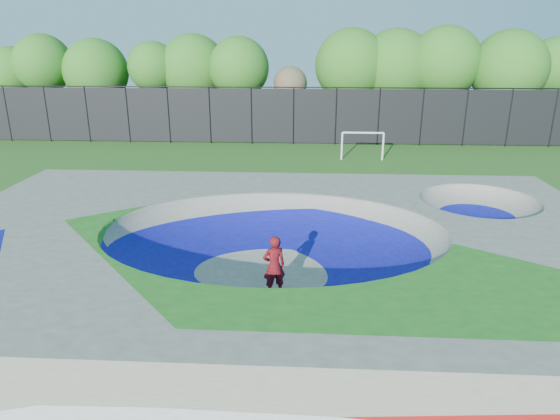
{
  "coord_description": "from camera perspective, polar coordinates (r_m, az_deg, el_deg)",
  "views": [
    {
      "loc": [
        1.02,
        -14.68,
        7.17
      ],
      "look_at": [
        0.03,
        3.0,
        1.1
      ],
      "focal_mm": 32.0,
      "sensor_mm": 36.0,
      "label": 1
    }
  ],
  "objects": [
    {
      "name": "skater",
      "position": [
        14.58,
        -0.68,
        -6.4
      ],
      "size": [
        0.79,
        0.66,
        1.86
      ],
      "primitive_type": "imported",
      "rotation": [
        0.0,
        0.0,
        3.51
      ],
      "color": "#A90D13",
      "rests_on": "ground"
    },
    {
      "name": "ground",
      "position": [
        16.37,
        -0.71,
        -7.05
      ],
      "size": [
        120.0,
        120.0,
        0.0
      ],
      "primitive_type": "plane",
      "color": "#265317",
      "rests_on": "ground"
    },
    {
      "name": "fence",
      "position": [
        36.06,
        1.57,
        10.82
      ],
      "size": [
        48.09,
        0.09,
        4.04
      ],
      "color": "black",
      "rests_on": "ground"
    },
    {
      "name": "skateboard",
      "position": [
        14.99,
        -0.67,
        -9.54
      ],
      "size": [
        0.81,
        0.49,
        0.05
      ],
      "primitive_type": "cube",
      "rotation": [
        0.0,
        0.0,
        0.37
      ],
      "color": "black",
      "rests_on": "ground"
    },
    {
      "name": "soccer_goal",
      "position": [
        31.71,
        9.43,
        7.83
      ],
      "size": [
        2.67,
        0.12,
        1.76
      ],
      "color": "silver",
      "rests_on": "ground"
    },
    {
      "name": "skate_deck",
      "position": [
        16.06,
        -0.72,
        -4.65
      ],
      "size": [
        22.0,
        14.0,
        1.5
      ],
      "primitive_type": "cube",
      "color": "gray",
      "rests_on": "ground"
    },
    {
      "name": "treeline",
      "position": [
        40.97,
        4.15,
        15.9
      ],
      "size": [
        51.07,
        7.5,
        8.25
      ],
      "color": "#443222",
      "rests_on": "ground"
    }
  ]
}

